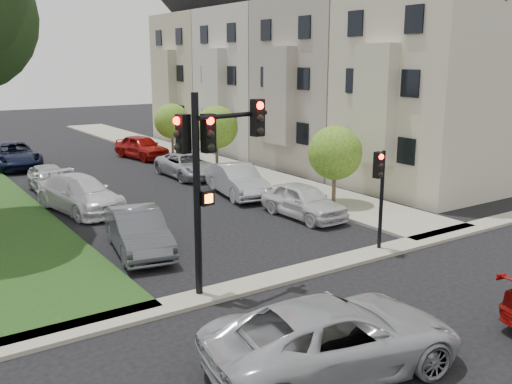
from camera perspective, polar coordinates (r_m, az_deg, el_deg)
ground at (r=16.82m, az=9.68°, el=-9.89°), size 140.00×140.00×0.00m
sidewalk_right at (r=39.78m, az=-7.21°, el=3.66°), size 3.50×44.00×0.12m
sidewalk_cross at (r=18.18m, az=5.33°, el=-7.76°), size 60.00×1.00×0.12m
house_a at (r=30.10m, az=17.20°, el=13.33°), size 7.70×7.55×15.97m
house_b at (r=35.34m, az=7.50°, el=13.68°), size 7.70×7.55×15.97m
house_c at (r=41.29m, az=0.43°, el=13.69°), size 7.70×7.55×15.97m
house_d at (r=47.67m, az=-4.80°, el=13.57°), size 7.70×7.55×15.97m
small_tree_a at (r=25.82m, az=7.91°, el=3.90°), size 2.45×2.45×3.67m
small_tree_b at (r=34.37m, az=-3.98°, el=6.48°), size 2.57×2.57×3.86m
small_tree_c at (r=39.77m, az=-8.42°, el=7.03°), size 2.41×2.41×3.61m
traffic_signal_main at (r=15.51m, az=-4.61°, el=3.44°), size 2.79×0.73×5.69m
traffic_signal_secondary at (r=19.72m, az=12.28°, el=0.96°), size 0.47×0.38×3.54m
car_cross_near at (r=12.57m, az=7.89°, el=-14.14°), size 6.03×3.51×1.58m
car_parked_0 at (r=24.03m, az=4.75°, el=-0.88°), size 1.84×4.32×1.46m
car_parked_1 at (r=27.76m, az=-1.88°, el=1.16°), size 2.39×4.91×1.55m
car_parked_2 at (r=32.50m, az=-6.87°, el=2.65°), size 2.29×4.88×1.35m
car_parked_3 at (r=39.17m, az=-11.36°, el=4.44°), size 2.63×4.88×1.58m
car_parked_5 at (r=20.04m, az=-11.69°, el=-3.87°), size 2.43×4.82×1.52m
car_parked_6 at (r=26.12m, az=-17.20°, el=-0.19°), size 3.07×5.63×1.55m
car_parked_7 at (r=30.31m, az=-19.96°, el=1.26°), size 1.85×4.21×1.41m
car_parked_8 at (r=38.13m, az=-23.04°, el=3.42°), size 2.81×5.75×1.57m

